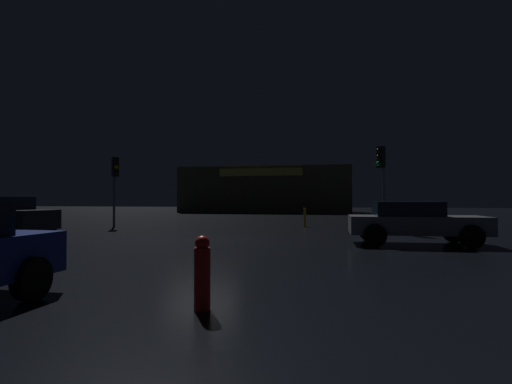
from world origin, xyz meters
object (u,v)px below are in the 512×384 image
Objects in this scene: fire_hydrant at (202,273)px; traffic_signal_opposite at (115,176)px; store_building at (267,190)px; car_near at (1,217)px; traffic_signal_main at (381,166)px; car_far at (414,222)px.

traffic_signal_opposite is at bearing 124.07° from fire_hydrant.
car_near is (-4.46, -33.09, -1.70)m from store_building.
fire_hydrant is (10.68, -7.97, -0.33)m from car_near.
traffic_signal_main is 13.58m from traffic_signal_opposite.
car_far is at bearing -84.62° from traffic_signal_main.
traffic_signal_opposite reaches higher than car_far.
traffic_signal_main reaches higher than fire_hydrant.
car_far reaches higher than fire_hydrant.
car_far is (0.50, -5.26, -2.25)m from traffic_signal_main.
traffic_signal_main is at bearing -1.82° from traffic_signal_opposite.
traffic_signal_opposite is 15.30m from car_far.
traffic_signal_main is (9.93, -26.91, 0.48)m from store_building.
fire_hydrant is (9.86, -14.58, -2.22)m from traffic_signal_opposite.
traffic_signal_main is 0.97× the size of car_near.
traffic_signal_opposite is (-3.64, -26.48, 0.20)m from store_building.
fire_hydrant is at bearing -36.73° from car_near.
traffic_signal_main is at bearing 23.25° from car_near.
car_near is at bearing -97.07° from traffic_signal_opposite.
store_building is 26.73m from traffic_signal_opposite.
store_building is 33.86m from car_far.
car_near is 4.02× the size of fire_hydrant.
traffic_signal_opposite is 6.93m from car_near.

